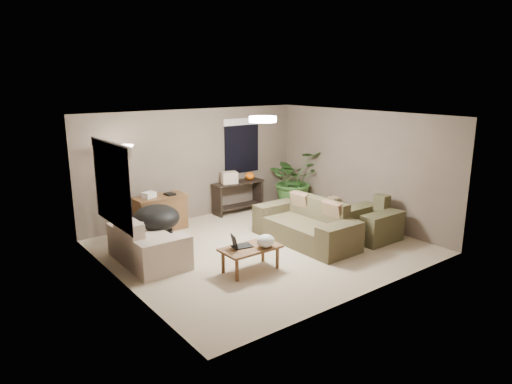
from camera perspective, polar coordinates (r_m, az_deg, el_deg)
room_shell at (r=8.49m, az=0.82°, el=1.05°), size 5.50×5.50×5.50m
main_sofa at (r=9.09m, az=6.33°, el=-4.42°), size 0.95×2.20×0.85m
throw_pillows at (r=9.15m, az=7.55°, el=-1.99°), size 0.24×1.35×0.47m
loveseat at (r=8.26m, az=-13.49°, el=-6.61°), size 0.90×1.60×0.85m
armchair at (r=9.51m, az=14.02°, el=-3.90°), size 0.95×1.00×0.85m
coffee_table at (r=7.68m, az=-0.69°, el=-7.32°), size 1.00×0.55×0.42m
laptop at (r=7.62m, az=-2.16°, el=-6.53°), size 0.41×0.29×0.24m
plastic_bag at (r=7.62m, az=1.20°, el=-6.13°), size 0.39×0.38×0.22m
desk at (r=9.91m, az=-11.79°, el=-2.58°), size 1.10×0.50×0.75m
desk_papers at (r=9.72m, az=-12.71°, el=-0.35°), size 0.70×0.30×0.12m
console_table at (r=11.01m, az=-2.24°, el=-0.30°), size 1.30×0.40×0.75m
pumpkin at (r=11.12m, az=-0.79°, el=2.01°), size 0.25×0.25×0.19m
cardboard_box at (r=10.77m, az=-3.36°, el=1.81°), size 0.43×0.37×0.27m
papasan_chair at (r=9.01m, az=-12.34°, el=-3.69°), size 1.00×1.00×0.80m
floor_lamp at (r=9.21m, az=-15.90°, el=3.74°), size 0.32×0.32×1.91m
ceiling_fixture at (r=8.31m, az=0.85°, el=9.08°), size 0.50×0.50×0.10m
houseplant at (r=11.39m, az=4.74°, el=0.82°), size 1.31×1.45×1.13m
cat_scratching_post at (r=10.73m, az=9.69°, el=-2.10°), size 0.32×0.32×0.50m
window_left at (r=7.34m, az=-17.71°, el=2.61°), size 0.05×1.56×1.33m
window_back at (r=11.12m, az=-1.79°, el=6.93°), size 1.06×0.05×1.33m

